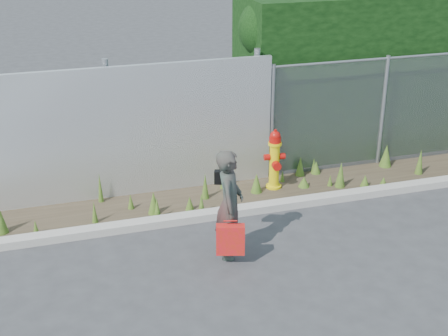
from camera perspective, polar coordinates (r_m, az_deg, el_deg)
name	(u,v)px	position (r m, az deg, el deg)	size (l,w,h in m)	color
ground	(277,275)	(8.36, 4.84, -9.73)	(80.00, 80.00, 0.00)	#373739
curb	(235,211)	(9.79, 1.00, -3.97)	(16.00, 0.22, 0.12)	#A9A198
weed_strip	(229,189)	(10.38, 0.43, -1.95)	(16.00, 1.35, 0.54)	#3F3224
corrugated_fence	(10,144)	(10.10, -19.00, 2.05)	(8.50, 0.21, 2.30)	silver
chainlink_fence	(433,106)	(12.27, 18.54, 5.41)	(6.50, 0.07, 2.05)	gray
hedge	(415,46)	(12.93, 17.07, 10.60)	(7.48, 2.00, 3.79)	black
fire_hydrant	(275,160)	(10.52, 4.64, 0.69)	(0.36, 0.32, 1.07)	yellow
woman	(229,204)	(8.42, 0.51, -3.32)	(0.57, 0.37, 1.55)	#0E584B
red_tote_bag	(230,239)	(8.33, 0.58, -6.55)	(0.38, 0.14, 0.50)	red
black_shoulder_bag	(223,177)	(8.46, -0.05, -0.85)	(0.25, 0.10, 0.19)	black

